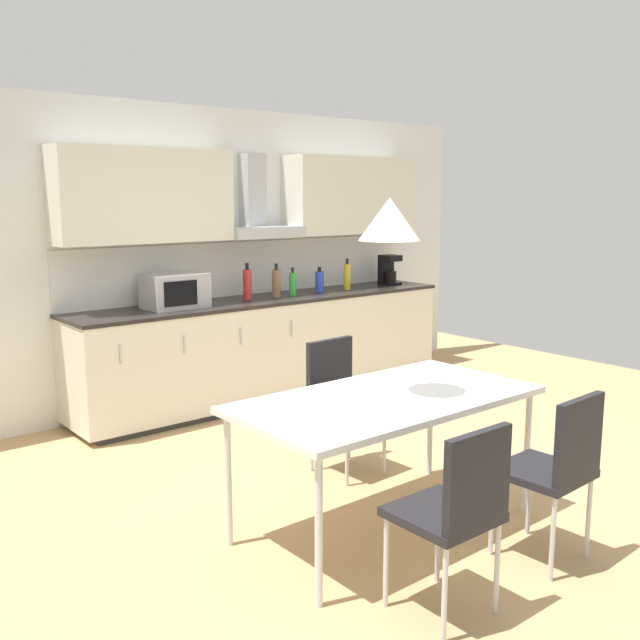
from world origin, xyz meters
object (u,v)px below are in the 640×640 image
at_px(coffee_maker, 388,270).
at_px(bottle_blue, 319,281).
at_px(bottle_green, 293,284).
at_px(chair_far_right, 340,392).
at_px(bottle_red, 247,284).
at_px(chair_near_left, 458,502).
at_px(pendant_lamp, 390,219).
at_px(microwave, 175,291).
at_px(chair_near_right, 558,461).
at_px(dining_table, 386,404).
at_px(bottle_yellow, 347,276).
at_px(bottle_brown, 276,283).

distance_m(coffee_maker, bottle_blue, 0.95).
relative_size(bottle_green, chair_far_right, 0.30).
relative_size(bottle_red, chair_near_left, 0.37).
height_order(bottle_red, pendant_lamp, pendant_lamp).
bearing_deg(bottle_blue, microwave, 179.67).
xyz_separation_m(bottle_red, chair_near_right, (-0.45, -3.39, -0.51)).
relative_size(coffee_maker, dining_table, 0.18).
height_order(microwave, bottle_green, microwave).
relative_size(microwave, bottle_yellow, 1.60).
xyz_separation_m(chair_near_right, chair_near_left, (-0.75, -0.00, 0.00)).
relative_size(microwave, bottle_blue, 2.00).
bearing_deg(bottle_yellow, chair_near_left, -124.96).
bearing_deg(pendant_lamp, coffee_maker, 45.06).
height_order(coffee_maker, bottle_blue, coffee_maker).
distance_m(bottle_green, chair_near_right, 3.45).
relative_size(bottle_red, dining_table, 0.19).
xyz_separation_m(bottle_red, chair_near_left, (-1.21, -3.39, -0.51)).
bearing_deg(chair_far_right, pendant_lamp, -114.69).
height_order(microwave, bottle_yellow, bottle_yellow).
distance_m(bottle_red, pendant_lamp, 2.78).
distance_m(bottle_blue, bottle_red, 0.78).
distance_m(bottle_red, chair_near_right, 3.46).
distance_m(microwave, pendant_lamp, 2.62).
xyz_separation_m(bottle_brown, chair_near_left, (-1.48, -3.33, -0.51)).
bearing_deg(chair_near_left, coffee_maker, 48.99).
xyz_separation_m(bottle_yellow, chair_near_left, (-2.32, -3.32, -0.51)).
bearing_deg(pendant_lamp, dining_table, 82.87).
xyz_separation_m(bottle_brown, bottle_red, (-0.27, 0.06, 0.01)).
distance_m(bottle_red, chair_near_left, 3.63).
xyz_separation_m(bottle_yellow, bottle_red, (-1.11, 0.07, 0.01)).
bearing_deg(bottle_red, dining_table, -107.91).
bearing_deg(microwave, bottle_blue, -0.33).
xyz_separation_m(bottle_yellow, pendant_lamp, (-1.95, -2.51, 0.65)).
bearing_deg(coffee_maker, chair_near_right, -122.86).
relative_size(bottle_green, bottle_yellow, 0.86).
bearing_deg(bottle_green, dining_table, -116.94).
bearing_deg(bottle_red, bottle_blue, -3.68).
distance_m(microwave, chair_near_right, 3.40).
height_order(microwave, pendant_lamp, pendant_lamp).
xyz_separation_m(chair_far_right, chair_near_right, (0.01, -1.62, 0.00)).
height_order(coffee_maker, chair_near_right, coffee_maker).
height_order(dining_table, chair_far_right, chair_far_right).
height_order(coffee_maker, bottle_green, coffee_maker).
bearing_deg(bottle_green, coffee_maker, 3.41).
relative_size(chair_far_right, pendant_lamp, 2.72).
height_order(bottle_red, chair_far_right, bottle_red).
relative_size(bottle_blue, chair_far_right, 0.28).
relative_size(coffee_maker, chair_near_left, 0.34).
xyz_separation_m(bottle_green, bottle_red, (-0.43, 0.09, 0.03)).
relative_size(bottle_brown, chair_near_left, 0.35).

